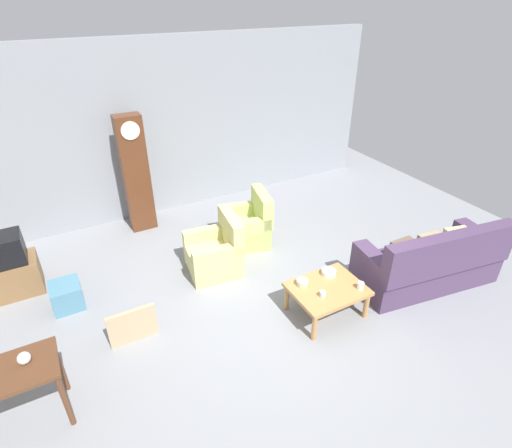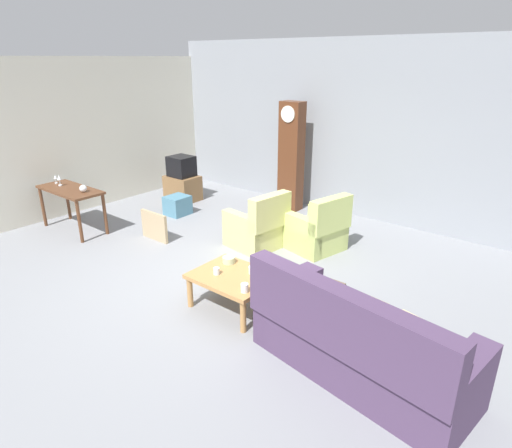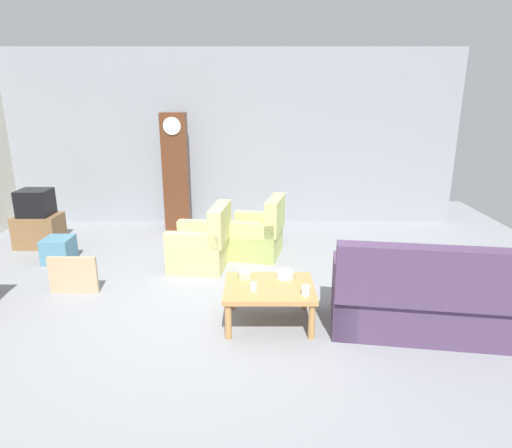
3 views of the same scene
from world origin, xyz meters
name	(u,v)px [view 1 (image 1 of 3)]	position (x,y,z in m)	size (l,w,h in m)	color
ground_plane	(272,308)	(0.00, 0.00, 0.00)	(10.40, 10.40, 0.00)	gray
garage_door_wall	(176,127)	(0.00, 3.60, 1.60)	(8.40, 0.16, 3.20)	gray
couch_floral	(429,264)	(2.32, -0.62, 0.36)	(2.21, 1.18, 1.04)	#4C3856
armchair_olive_near	(216,253)	(-0.31, 1.19, 0.31)	(0.88, 0.85, 0.92)	#CCC67A
armchair_olive_far	(247,227)	(0.48, 1.68, 0.31)	(0.94, 0.92, 0.92)	#C5D573
coffee_table_wood	(327,291)	(0.60, -0.42, 0.37)	(0.96, 0.76, 0.44)	#B27F47
grandfather_clock	(136,175)	(-0.97, 3.05, 1.05)	(0.44, 0.30, 2.10)	#562D19
tv_stand_cabinet	(15,277)	(-3.08, 2.10, 0.26)	(0.68, 0.52, 0.52)	brown
tv_crt	(4,250)	(-3.08, 2.10, 0.73)	(0.48, 0.44, 0.42)	black
framed_picture_leaning	(133,326)	(-1.82, 0.32, 0.24)	(0.60, 0.05, 0.48)	tan
storage_box_blue	(67,295)	(-2.47, 1.41, 0.18)	(0.39, 0.43, 0.36)	teal
glass_dome_cloche	(24,358)	(-2.90, -0.23, 0.82)	(0.12, 0.12, 0.12)	silver
cup_white_porcelain	(361,286)	(0.97, -0.65, 0.49)	(0.09, 0.09, 0.10)	white
cup_blue_rimmed	(323,294)	(0.43, -0.54, 0.48)	(0.07, 0.07, 0.08)	silver
bowl_white_stacked	(329,272)	(0.78, -0.20, 0.47)	(0.20, 0.20, 0.07)	white
bowl_shallow_green	(302,282)	(0.34, -0.21, 0.48)	(0.16, 0.16, 0.08)	#B2C69E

